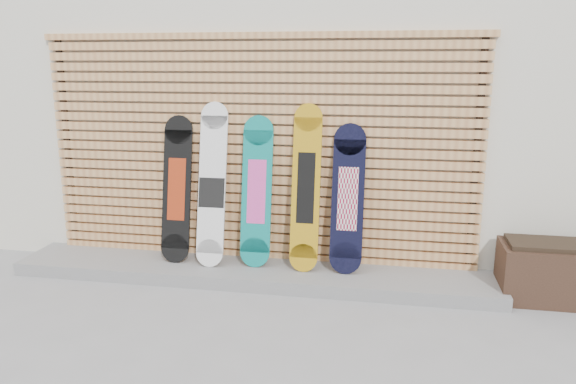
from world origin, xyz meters
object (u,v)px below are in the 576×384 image
planter_box (571,273)px  snowboard_1 (212,186)px  snowboard_3 (306,188)px  snowboard_0 (177,189)px  snowboard_2 (257,192)px  snowboard_4 (348,199)px

planter_box → snowboard_1: size_ratio=0.76×
snowboard_1 → snowboard_3: size_ratio=1.00×
snowboard_0 → snowboard_2: (0.79, 0.01, 0.01)m
snowboard_0 → snowboard_4: 1.66m
snowboard_0 → snowboard_3: bearing=-0.2°
snowboard_0 → snowboard_3: 1.27m
snowboard_0 → snowboard_3: snowboard_3 is taller
planter_box → snowboard_2: (-2.80, 0.13, 0.57)m
snowboard_1 → snowboard_4: snowboard_1 is taller
snowboard_4 → snowboard_3: bearing=-179.1°
snowboard_2 → snowboard_3: (0.47, -0.02, 0.06)m
snowboard_2 → snowboard_3: 0.48m
snowboard_3 → snowboard_0: bearing=179.8°
planter_box → snowboard_3: (-2.33, 0.12, 0.63)m
planter_box → snowboard_1: bearing=178.3°
planter_box → snowboard_0: 3.64m
snowboard_3 → snowboard_4: 0.40m
snowboard_1 → snowboard_2: snowboard_1 is taller
planter_box → snowboard_0: size_ratio=0.83×
snowboard_1 → snowboard_2: bearing=5.1°
snowboard_0 → snowboard_4: bearing=0.0°
snowboard_0 → snowboard_2: 0.79m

